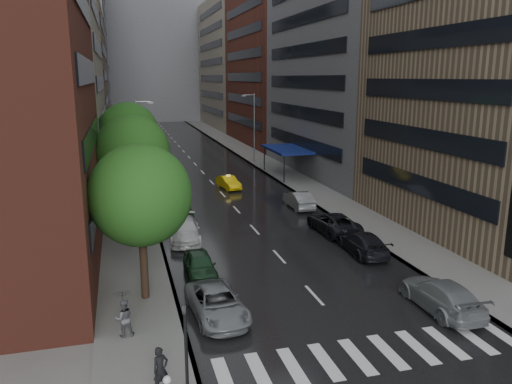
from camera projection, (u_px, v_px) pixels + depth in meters
ground at (347, 332)px, 22.51m from camera, size 220.00×220.00×0.00m
road at (191, 159)px, 69.49m from camera, size 14.00×140.00×0.01m
sidewalk_left at (124, 162)px, 67.16m from camera, size 4.00×140.00×0.15m
sidewalk_right at (253, 156)px, 71.80m from camera, size 4.00×140.00×0.15m
crosswalk at (373, 354)px, 20.68m from camera, size 13.15×2.80×0.01m
buildings_left at (73, 42)px, 70.29m from camera, size 8.00×108.00×38.00m
buildings_right at (280, 51)px, 76.26m from camera, size 8.05×109.10×36.00m
building_far at (152, 58)px, 129.79m from camera, size 40.00×14.00×32.00m
tree_near at (140, 195)px, 24.48m from camera, size 5.09×5.09×8.11m
tree_mid at (132, 153)px, 35.79m from camera, size 5.42×5.42×8.63m
tree_far at (128, 133)px, 46.50m from camera, size 5.63×5.63×8.97m
taxi at (228, 182)px, 51.19m from camera, size 2.09×4.14×1.30m
parked_cars_left at (173, 205)px, 41.80m from camera, size 2.95×43.39×1.55m
parked_cars_right at (354, 237)px, 33.44m from camera, size 2.76×25.26×1.53m
ped_bag_walker at (161, 370)px, 17.87m from camera, size 0.74×0.64×1.69m
ped_black_umbrella at (123, 310)px, 21.59m from camera, size 0.96×0.98×2.09m
traffic_light at (186, 342)px, 17.37m from camera, size 0.18×0.15×3.45m
street_lamp_left at (138, 145)px, 47.61m from camera, size 1.74×0.22×9.00m
street_lamp_right at (254, 126)px, 65.68m from camera, size 1.74×0.22×9.00m
awning at (287, 149)px, 57.01m from camera, size 4.00×8.00×3.12m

